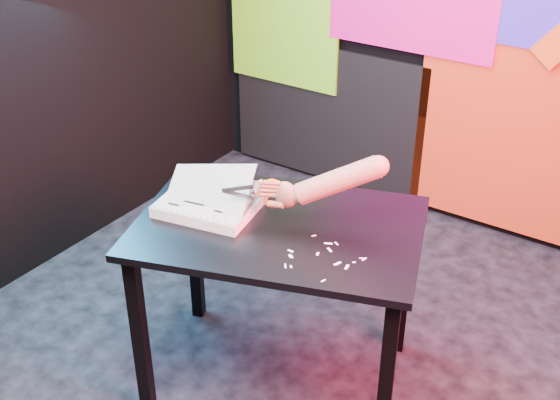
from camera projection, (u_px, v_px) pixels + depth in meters
The scene contains 7 objects.
room at pixel (303, 60), 2.41m from camera, with size 3.01×3.01×2.71m.
backdrop at pixel (463, 60), 3.63m from camera, with size 2.88×0.05×2.08m.
work_table at pixel (279, 248), 2.67m from camera, with size 1.23×1.02×0.75m.
printout_stack at pixel (208, 205), 2.69m from camera, with size 0.42×0.33×0.19m.
scissors at pixel (268, 194), 2.56m from camera, with size 0.20×0.11×0.12m.
hand_forearm at pixel (329, 183), 2.50m from camera, with size 0.41×0.24×0.23m.
paper_clippings at pixel (323, 256), 2.43m from camera, with size 0.25×0.24×0.00m.
Camera 1 is at (1.24, -1.98, 2.13)m, focal length 45.00 mm.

